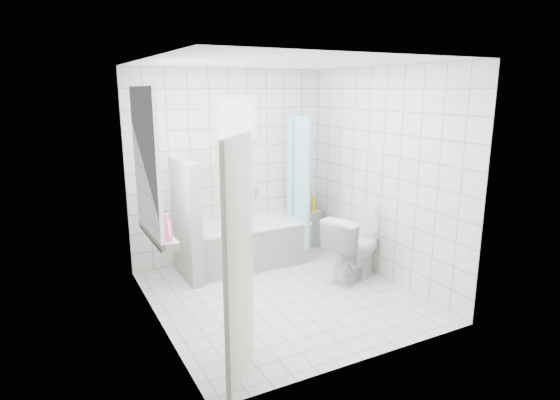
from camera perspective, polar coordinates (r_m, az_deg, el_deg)
ground at (r=5.52m, az=0.23°, el=-11.60°), size 3.00×3.00×0.00m
ceiling at (r=5.01m, az=0.26°, el=16.44°), size 3.00×3.00×0.00m
wall_back at (r=6.45m, az=-6.06°, el=4.10°), size 2.80×0.02×2.60m
wall_front at (r=3.89m, az=10.72°, el=-2.24°), size 2.80×0.02×2.60m
wall_left at (r=4.64m, az=-15.21°, el=0.04°), size 0.02×3.00×2.60m
wall_right at (r=5.89m, az=12.36°, el=2.97°), size 0.02×3.00×2.60m
window_left at (r=4.88m, az=-15.70°, el=4.25°), size 0.01×0.90×1.40m
window_back at (r=6.38m, az=-5.21°, el=9.89°), size 0.50×0.01×0.50m
window_sill at (r=5.05m, az=-14.68°, el=-4.02°), size 0.18×1.02×0.08m
door at (r=3.77m, az=-5.00°, el=-7.38°), size 0.52×0.66×2.00m
bathtub at (r=6.39m, az=-3.97°, el=-5.30°), size 1.57×0.77×0.58m
partition_wall at (r=5.93m, az=-11.37°, el=-2.37°), size 0.15×0.85×1.50m
tiled_ledge at (r=7.09m, az=3.28°, el=-3.52°), size 0.40×0.24×0.55m
toilet at (r=5.91m, az=8.97°, el=-5.71°), size 0.92×0.71×0.83m
curtain_rod at (r=6.36m, az=1.93°, el=10.38°), size 0.02×0.80×0.02m
shower_curtain at (r=6.36m, az=2.45°, el=2.20°), size 0.14×0.48×1.78m
tub_faucet at (r=6.57m, az=-4.44°, el=0.29°), size 0.18×0.06×0.06m
sill_bottles at (r=5.00m, az=-14.64°, el=-2.27°), size 0.16×0.80×0.30m
ledge_bottles at (r=6.96m, az=3.46°, el=-0.44°), size 0.18×0.18×0.26m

